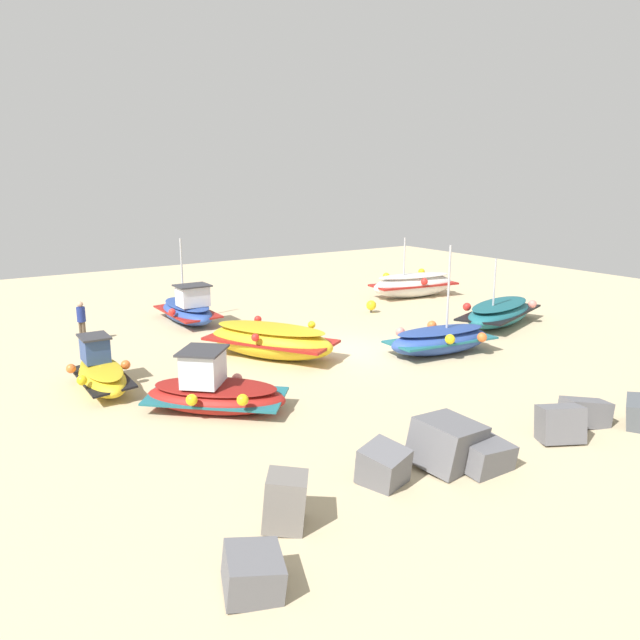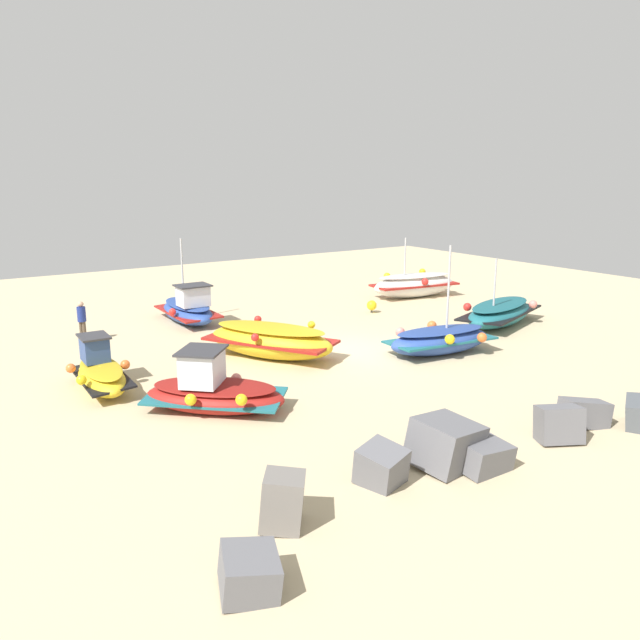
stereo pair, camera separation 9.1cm
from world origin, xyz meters
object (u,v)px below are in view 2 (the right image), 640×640
object	(u,v)px
fishing_boat_0	(213,391)
fishing_boat_2	(440,340)
fishing_boat_1	(101,373)
fishing_boat_5	(414,284)
fishing_boat_4	(500,313)
fishing_boat_6	(188,309)
fishing_boat_3	(270,340)
person_walking	(82,319)
mooring_buoy_0	(372,305)

from	to	relation	value
fishing_boat_0	fishing_boat_2	distance (m)	9.08
fishing_boat_1	fishing_boat_5	distance (m)	18.33
fishing_boat_0	fishing_boat_5	distance (m)	17.80
fishing_boat_4	fishing_boat_6	distance (m)	13.41
fishing_boat_3	fishing_boat_6	world-z (taller)	fishing_boat_6
fishing_boat_0	fishing_boat_2	size ratio (longest dim) A/B	0.94
fishing_boat_5	fishing_boat_2	bearing A→B (deg)	-118.19
fishing_boat_6	fishing_boat_5	bearing A→B (deg)	85.02
fishing_boat_5	fishing_boat_6	xyz separation A→B (m)	(12.01, -1.17, -0.08)
fishing_boat_2	fishing_boat_4	xyz separation A→B (m)	(-5.24, -1.80, 0.01)
fishing_boat_6	person_walking	distance (m)	4.68
fishing_boat_2	fishing_boat_4	bearing A→B (deg)	-154.41
fishing_boat_2	fishing_boat_6	size ratio (longest dim) A/B	1.02
fishing_boat_1	fishing_boat_3	size ratio (longest dim) A/B	0.66
mooring_buoy_0	fishing_boat_1	bearing A→B (deg)	15.78
person_walking	mooring_buoy_0	size ratio (longest dim) A/B	2.70
fishing_boat_4	fishing_boat_5	xyz separation A→B (m)	(-1.08, -6.60, 0.14)
fishing_boat_1	fishing_boat_4	bearing A→B (deg)	-92.30
fishing_boat_3	fishing_boat_6	size ratio (longest dim) A/B	1.21
fishing_boat_2	fishing_boat_0	bearing A→B (deg)	10.18
fishing_boat_4	person_walking	size ratio (longest dim) A/B	3.32
fishing_boat_0	fishing_boat_6	bearing A→B (deg)	-65.48
fishing_boat_1	fishing_boat_2	distance (m)	11.53
fishing_boat_5	fishing_boat_0	bearing A→B (deg)	-141.02
fishing_boat_2	fishing_boat_5	xyz separation A→B (m)	(-6.32, -8.40, 0.16)
fishing_boat_1	person_walking	bearing A→B (deg)	-6.91
fishing_boat_6	person_walking	bearing A→B (deg)	-79.71
fishing_boat_1	mooring_buoy_0	bearing A→B (deg)	-72.74
fishing_boat_5	mooring_buoy_0	world-z (taller)	fishing_boat_5
fishing_boat_0	fishing_boat_4	world-z (taller)	fishing_boat_4
fishing_boat_5	mooring_buoy_0	size ratio (longest dim) A/B	8.38
fishing_boat_3	person_walking	xyz separation A→B (m)	(4.99, -5.82, 0.28)
fishing_boat_0	fishing_boat_6	distance (m)	10.67
fishing_boat_5	person_walking	xyz separation A→B (m)	(16.61, -0.38, 0.24)
fishing_boat_5	fishing_boat_6	size ratio (longest dim) A/B	1.19
fishing_boat_2	fishing_boat_4	distance (m)	5.54
fishing_boat_5	person_walking	distance (m)	16.61
person_walking	fishing_boat_1	bearing A→B (deg)	53.28
mooring_buoy_0	fishing_boat_5	bearing A→B (deg)	-157.26
fishing_boat_1	person_walking	world-z (taller)	person_walking
fishing_boat_0	person_walking	world-z (taller)	fishing_boat_0
fishing_boat_0	fishing_boat_1	size ratio (longest dim) A/B	1.19
fishing_boat_6	person_walking	size ratio (longest dim) A/B	2.60
fishing_boat_0	fishing_boat_2	xyz separation A→B (m)	(-9.06, -0.56, -0.03)
fishing_boat_1	fishing_boat_6	world-z (taller)	fishing_boat_6
fishing_boat_6	fishing_boat_0	bearing A→B (deg)	-17.83
fishing_boat_2	person_walking	size ratio (longest dim) A/B	2.66
fishing_boat_3	mooring_buoy_0	distance (m)	8.27
fishing_boat_5	fishing_boat_4	bearing A→B (deg)	-90.52
fishing_boat_1	fishing_boat_3	bearing A→B (deg)	-87.73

